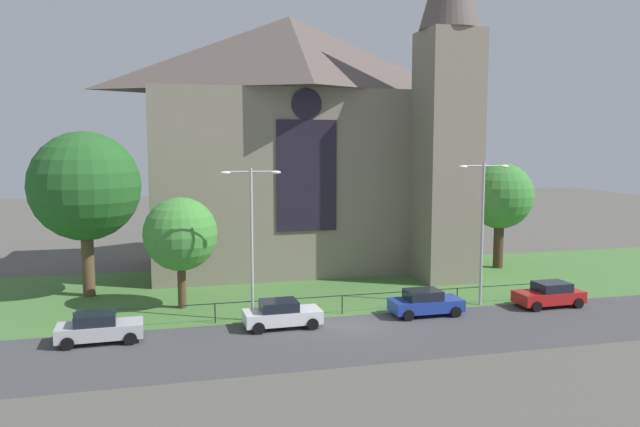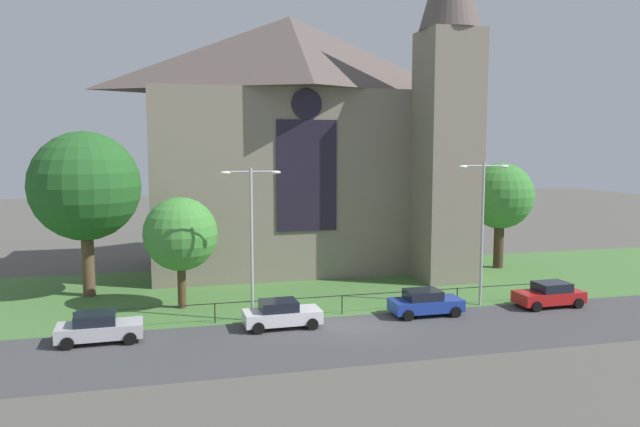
{
  "view_description": "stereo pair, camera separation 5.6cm",
  "coord_description": "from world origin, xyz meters",
  "px_view_note": "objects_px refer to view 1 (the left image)",
  "views": [
    {
      "loc": [
        -10.2,
        -31.8,
        10.04
      ],
      "look_at": [
        -0.04,
        8.0,
        5.37
      ],
      "focal_mm": 34.83,
      "sensor_mm": 36.0,
      "label": 1
    },
    {
      "loc": [
        -10.15,
        -31.81,
        10.04
      ],
      "look_at": [
        -0.04,
        8.0,
        5.37
      ],
      "focal_mm": 34.83,
      "sensor_mm": 36.0,
      "label": 2
    }
  ],
  "objects_px": {
    "tree_right_far": "(500,196)",
    "streetlamp_near": "(252,225)",
    "parked_car_red": "(549,294)",
    "tree_left_near": "(181,234)",
    "streetlamp_far": "(483,216)",
    "parked_car_silver": "(99,328)",
    "parked_car_white": "(282,314)",
    "tree_left_far": "(85,187)",
    "church_building": "(301,140)",
    "parked_car_blue": "(425,303)"
  },
  "relations": [
    {
      "from": "tree_right_far",
      "to": "streetlamp_near",
      "type": "bearing_deg",
      "value": -154.59
    },
    {
      "from": "tree_right_far",
      "to": "streetlamp_near",
      "type": "relative_size",
      "value": 0.98
    },
    {
      "from": "streetlamp_far",
      "to": "parked_car_red",
      "type": "height_order",
      "value": "streetlamp_far"
    },
    {
      "from": "church_building",
      "to": "parked_car_red",
      "type": "relative_size",
      "value": 6.13
    },
    {
      "from": "tree_left_far",
      "to": "tree_right_far",
      "type": "distance_m",
      "value": 31.18
    },
    {
      "from": "church_building",
      "to": "streetlamp_far",
      "type": "height_order",
      "value": "church_building"
    },
    {
      "from": "parked_car_white",
      "to": "parked_car_red",
      "type": "distance_m",
      "value": 16.87
    },
    {
      "from": "parked_car_silver",
      "to": "parked_car_red",
      "type": "height_order",
      "value": "same"
    },
    {
      "from": "parked_car_red",
      "to": "parked_car_silver",
      "type": "bearing_deg",
      "value": -0.46
    },
    {
      "from": "tree_left_far",
      "to": "parked_car_white",
      "type": "relative_size",
      "value": 2.56
    },
    {
      "from": "parked_car_red",
      "to": "parked_car_white",
      "type": "bearing_deg",
      "value": -0.6
    },
    {
      "from": "parked_car_white",
      "to": "parked_car_silver",
      "type": "bearing_deg",
      "value": -179.71
    },
    {
      "from": "streetlamp_far",
      "to": "tree_left_far",
      "type": "bearing_deg",
      "value": 160.51
    },
    {
      "from": "tree_left_near",
      "to": "streetlamp_far",
      "type": "height_order",
      "value": "streetlamp_far"
    },
    {
      "from": "parked_car_silver",
      "to": "parked_car_white",
      "type": "relative_size",
      "value": 1.0
    },
    {
      "from": "church_building",
      "to": "tree_right_far",
      "type": "distance_m",
      "value": 16.61
    },
    {
      "from": "tree_left_near",
      "to": "parked_car_white",
      "type": "xyz_separation_m",
      "value": [
        5.14,
        -5.49,
        -3.81
      ]
    },
    {
      "from": "church_building",
      "to": "parked_car_blue",
      "type": "xyz_separation_m",
      "value": [
        3.88,
        -16.01,
        -9.53
      ]
    },
    {
      "from": "parked_car_white",
      "to": "parked_car_blue",
      "type": "distance_m",
      "value": 8.63
    },
    {
      "from": "streetlamp_far",
      "to": "parked_car_white",
      "type": "height_order",
      "value": "streetlamp_far"
    },
    {
      "from": "parked_car_red",
      "to": "church_building",
      "type": "bearing_deg",
      "value": -54.45
    },
    {
      "from": "parked_car_white",
      "to": "tree_left_far",
      "type": "bearing_deg",
      "value": 136.39
    },
    {
      "from": "streetlamp_near",
      "to": "parked_car_silver",
      "type": "xyz_separation_m",
      "value": [
        -8.08,
        -1.87,
        -4.73
      ]
    },
    {
      "from": "streetlamp_far",
      "to": "parked_car_silver",
      "type": "bearing_deg",
      "value": -175.21
    },
    {
      "from": "tree_left_far",
      "to": "tree_left_near",
      "type": "relative_size",
      "value": 1.59
    },
    {
      "from": "tree_right_far",
      "to": "streetlamp_far",
      "type": "xyz_separation_m",
      "value": [
        -7.17,
        -10.19,
        -0.21
      ]
    },
    {
      "from": "tree_left_near",
      "to": "parked_car_white",
      "type": "relative_size",
      "value": 1.61
    },
    {
      "from": "streetlamp_near",
      "to": "parked_car_red",
      "type": "height_order",
      "value": "streetlamp_near"
    },
    {
      "from": "tree_left_near",
      "to": "streetlamp_near",
      "type": "height_order",
      "value": "streetlamp_near"
    },
    {
      "from": "tree_right_far",
      "to": "tree_left_far",
      "type": "bearing_deg",
      "value": -176.83
    },
    {
      "from": "streetlamp_near",
      "to": "streetlamp_far",
      "type": "relative_size",
      "value": 0.98
    },
    {
      "from": "parked_car_blue",
      "to": "parked_car_red",
      "type": "relative_size",
      "value": 0.99
    },
    {
      "from": "church_building",
      "to": "parked_car_white",
      "type": "bearing_deg",
      "value": -106.2
    },
    {
      "from": "parked_car_silver",
      "to": "parked_car_blue",
      "type": "relative_size",
      "value": 1.01
    },
    {
      "from": "parked_car_blue",
      "to": "parked_car_red",
      "type": "height_order",
      "value": "same"
    },
    {
      "from": "parked_car_silver",
      "to": "tree_left_far",
      "type": "bearing_deg",
      "value": 97.19
    },
    {
      "from": "parked_car_blue",
      "to": "tree_left_far",
      "type": "bearing_deg",
      "value": 153.15
    },
    {
      "from": "parked_car_red",
      "to": "tree_right_far",
      "type": "bearing_deg",
      "value": -107.0
    },
    {
      "from": "tree_right_far",
      "to": "parked_car_blue",
      "type": "height_order",
      "value": "tree_right_far"
    },
    {
      "from": "tree_left_near",
      "to": "tree_right_far",
      "type": "bearing_deg",
      "value": 14.16
    },
    {
      "from": "streetlamp_near",
      "to": "parked_car_white",
      "type": "height_order",
      "value": "streetlamp_near"
    },
    {
      "from": "tree_left_far",
      "to": "parked_car_silver",
      "type": "bearing_deg",
      "value": -81.38
    },
    {
      "from": "streetlamp_far",
      "to": "tree_right_far",
      "type": "bearing_deg",
      "value": 54.85
    },
    {
      "from": "tree_left_near",
      "to": "streetlamp_near",
      "type": "bearing_deg",
      "value": -45.28
    },
    {
      "from": "church_building",
      "to": "parked_car_white",
      "type": "distance_m",
      "value": 19.5
    },
    {
      "from": "tree_left_near",
      "to": "parked_car_blue",
      "type": "relative_size",
      "value": 1.62
    },
    {
      "from": "church_building",
      "to": "streetlamp_near",
      "type": "relative_size",
      "value": 3.0
    },
    {
      "from": "tree_right_far",
      "to": "parked_car_red",
      "type": "height_order",
      "value": "tree_right_far"
    },
    {
      "from": "tree_left_far",
      "to": "parked_car_red",
      "type": "height_order",
      "value": "tree_left_far"
    },
    {
      "from": "church_building",
      "to": "tree_left_near",
      "type": "xyz_separation_m",
      "value": [
        -9.88,
        -10.84,
        -5.72
      ]
    }
  ]
}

